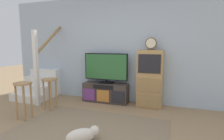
{
  "coord_description": "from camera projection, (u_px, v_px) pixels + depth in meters",
  "views": [
    {
      "loc": [
        1.28,
        -1.89,
        1.42
      ],
      "look_at": [
        0.08,
        1.6,
        0.92
      ],
      "focal_mm": 28.04,
      "sensor_mm": 36.0,
      "label": 1
    }
  ],
  "objects": [
    {
      "name": "back_wall",
      "position": [
        120.0,
        49.0,
        4.5
      ],
      "size": [
        6.4,
        0.12,
        2.7
      ],
      "primitive_type": "cube",
      "color": "#A8BCD1",
      "rests_on": "ground_plane"
    },
    {
      "name": "side_cabinet",
      "position": [
        150.0,
        79.0,
        4.09
      ],
      "size": [
        0.58,
        0.38,
        1.34
      ],
      "color": "tan",
      "rests_on": "ground_plane"
    },
    {
      "name": "desk_clock",
      "position": [
        151.0,
        44.0,
        3.96
      ],
      "size": [
        0.26,
        0.08,
        0.28
      ],
      "color": "#4C3823",
      "rests_on": "side_cabinet"
    },
    {
      "name": "media_console",
      "position": [
        106.0,
        93.0,
        4.49
      ],
      "size": [
        1.16,
        0.38,
        0.49
      ],
      "color": "#423833",
      "rests_on": "ground_plane"
    },
    {
      "name": "bar_stool_near",
      "position": [
        23.0,
        92.0,
        3.4
      ],
      "size": [
        0.34,
        0.34,
        0.73
      ],
      "color": "#A37A4C",
      "rests_on": "ground_plane"
    },
    {
      "name": "bar_stool_far",
      "position": [
        50.0,
        87.0,
        3.91
      ],
      "size": [
        0.34,
        0.34,
        0.71
      ],
      "color": "#A37A4C",
      "rests_on": "ground_plane"
    },
    {
      "name": "staircase",
      "position": [
        44.0,
        83.0,
        5.11
      ],
      "size": [
        1.0,
        1.36,
        2.2
      ],
      "color": "white",
      "rests_on": "ground_plane"
    },
    {
      "name": "area_rug",
      "position": [
        88.0,
        131.0,
        2.94
      ],
      "size": [
        2.6,
        1.8,
        0.01
      ],
      "primitive_type": "cube",
      "color": "#847056",
      "rests_on": "ground_plane"
    },
    {
      "name": "television",
      "position": [
        106.0,
        67.0,
        4.43
      ],
      "size": [
        1.14,
        0.22,
        0.76
      ],
      "color": "black",
      "rests_on": "media_console"
    },
    {
      "name": "dog",
      "position": [
        83.0,
        135.0,
        2.58
      ],
      "size": [
        0.46,
        0.44,
        0.23
      ],
      "color": "beige",
      "rests_on": "ground_plane"
    }
  ]
}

